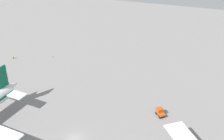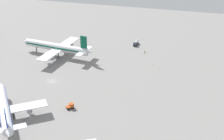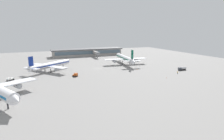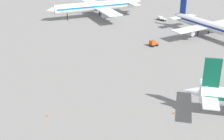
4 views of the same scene
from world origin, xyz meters
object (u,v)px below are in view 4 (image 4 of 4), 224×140
Objects in this scene: airplane_taxiing at (209,26)px; airplane_distant at (97,6)px; baggage_tug at (153,43)px; safety_cone_near_gate at (174,113)px; safety_cone_mid_apron at (48,115)px; pushback_tractor at (161,18)px.

airplane_distant reaches higher than airplane_taxiing.
airplane_taxiing is 9.69× the size of baggage_tug.
airplane_distant is 50.48m from baggage_tug.
safety_cone_near_gate and safety_cone_mid_apron have the same top height.
baggage_tug is 6.24× the size of safety_cone_mid_apron.
safety_cone_mid_apron is at bearing 62.19° from airplane_distant.
safety_cone_near_gate is at bearing 80.41° from airplane_distant.
airplane_distant is 78.53× the size of safety_cone_near_gate.
baggage_tug is 6.24× the size of safety_cone_near_gate.
airplane_taxiing is at bearing 165.39° from pushback_tractor.
baggage_tug is at bearing -26.61° from safety_cone_mid_apron.
pushback_tractor is 87.89m from safety_cone_near_gate.
baggage_tug reaches higher than pushback_tractor.
baggage_tug is 59.19m from safety_cone_mid_apron.
pushback_tractor is 7.66× the size of safety_cone_mid_apron.
pushback_tractor is (24.89, 17.80, -3.76)m from airplane_taxiing.
airplane_taxiing is 7.90× the size of pushback_tractor.
safety_cone_near_gate is (-62.99, 19.38, -4.43)m from airplane_taxiing.
baggage_tug is (-13.97, 22.96, -3.57)m from airplane_taxiing.
baggage_tug is 39.20m from pushback_tractor.
pushback_tractor is at bearing -1.03° from safety_cone_near_gate.
airplane_taxiing is 66.05m from safety_cone_near_gate.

